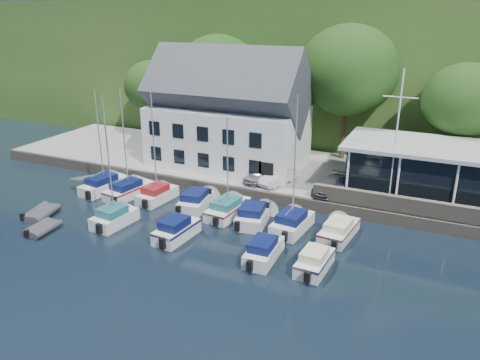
{
  "coord_description": "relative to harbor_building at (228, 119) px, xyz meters",
  "views": [
    {
      "loc": [
        11.91,
        -22.16,
        15.1
      ],
      "look_at": [
        -2.32,
        9.0,
        2.48
      ],
      "focal_mm": 35.0,
      "sensor_mm": 36.0,
      "label": 1
    }
  ],
  "objects": [
    {
      "name": "car_silver",
      "position": [
        4.67,
        -3.37,
        -3.71
      ],
      "size": [
        2.15,
        3.96,
        1.28
      ],
      "primitive_type": "imported",
      "rotation": [
        0.0,
        0.0,
        -0.18
      ],
      "color": "#A7A7AC",
      "rests_on": "quay"
    },
    {
      "name": "tree_0",
      "position": [
        -11.95,
        5.34,
        0.04
      ],
      "size": [
        6.42,
        6.42,
        8.78
      ],
      "primitive_type": null,
      "color": "#143610",
      "rests_on": "quay"
    },
    {
      "name": "boat_r1_0",
      "position": [
        -7.77,
        -8.84,
        -0.8
      ],
      "size": [
        2.88,
        6.76,
        9.11
      ],
      "primitive_type": null,
      "rotation": [
        0.0,
        0.0,
        -0.15
      ],
      "color": "silver",
      "rests_on": "ground"
    },
    {
      "name": "boat_r2_2",
      "position": [
        2.77,
        -13.91,
        -4.56
      ],
      "size": [
        2.25,
        5.45,
        1.58
      ],
      "primitive_type": null,
      "rotation": [
        0.0,
        0.0,
        -0.08
      ],
      "color": "silver",
      "rests_on": "ground"
    },
    {
      "name": "boat_r1_6",
      "position": [
        9.67,
        -9.38,
        -0.76
      ],
      "size": [
        2.64,
        6.0,
        9.17
      ],
      "primitive_type": null,
      "rotation": [
        0.0,
        0.0,
        -0.09
      ],
      "color": "silver",
      "rests_on": "ground"
    },
    {
      "name": "flagpole",
      "position": [
        15.5,
        -3.46,
        0.72
      ],
      "size": [
        2.43,
        0.2,
        10.14
      ],
      "primitive_type": null,
      "color": "white",
      "rests_on": "quay"
    },
    {
      "name": "boat_r1_2",
      "position": [
        -2.32,
        -8.76,
        -0.99
      ],
      "size": [
        2.44,
        5.57,
        8.72
      ],
      "primitive_type": null,
      "rotation": [
        0.0,
        0.0,
        -0.11
      ],
      "color": "silver",
      "rests_on": "ground"
    },
    {
      "name": "car_dgrey",
      "position": [
        10.86,
        -3.4,
        -3.73
      ],
      "size": [
        2.53,
        4.55,
        1.25
      ],
      "primitive_type": "imported",
      "rotation": [
        0.0,
        0.0,
        -0.19
      ],
      "color": "#323337",
      "rests_on": "quay"
    },
    {
      "name": "tree_4",
      "position": [
        19.91,
        5.58,
        0.59
      ],
      "size": [
        7.23,
        7.23,
        9.88
      ],
      "primitive_type": null,
      "color": "#143610",
      "rests_on": "quay"
    },
    {
      "name": "boat_r2_3",
      "position": [
        9.33,
        -14.03,
        -4.63
      ],
      "size": [
        1.99,
        5.47,
        1.45
      ],
      "primitive_type": null,
      "rotation": [
        0.0,
        0.0,
        0.04
      ],
      "color": "silver",
      "rests_on": "ground"
    },
    {
      "name": "boat_r1_4",
      "position": [
        4.29,
        -8.89,
        -1.07
      ],
      "size": [
        2.51,
        6.49,
        8.57
      ],
      "primitive_type": null,
      "rotation": [
        0.0,
        0.0,
        -0.08
      ],
      "color": "silver",
      "rests_on": "ground"
    },
    {
      "name": "dinghy_1",
      "position": [
        -6.61,
        -17.0,
        -5.03
      ],
      "size": [
        1.87,
        2.9,
        0.65
      ],
      "primitive_type": null,
      "rotation": [
        0.0,
        0.0,
        0.08
      ],
      "color": "#35353A",
      "rests_on": "ground"
    },
    {
      "name": "hillside",
      "position": [
        7.0,
        45.5,
        2.65
      ],
      "size": [
        160.0,
        75.0,
        16.0
      ],
      "primitive_type": "cube",
      "color": "#2E4E1D",
      "rests_on": "ground"
    },
    {
      "name": "ground",
      "position": [
        7.0,
        -16.5,
        -5.35
      ],
      "size": [
        180.0,
        180.0,
        0.0
      ],
      "primitive_type": "plane",
      "color": "black",
      "rests_on": "ground"
    },
    {
      "name": "boat_r1_3",
      "position": [
        1.29,
        -8.56,
        -4.63
      ],
      "size": [
        2.88,
        6.11,
        1.44
      ],
      "primitive_type": null,
      "rotation": [
        0.0,
        0.0,
        0.14
      ],
      "color": "silver",
      "rests_on": "ground"
    },
    {
      "name": "field_patch",
      "position": [
        15.0,
        53.5,
        10.8
      ],
      "size": [
        50.0,
        30.0,
        0.3
      ],
      "primitive_type": "cube",
      "color": "#556432",
      "rests_on": "hillside"
    },
    {
      "name": "gangway",
      "position": [
        -9.5,
        -7.5,
        -5.35
      ],
      "size": [
        1.2,
        6.0,
        1.4
      ],
      "primitive_type": null,
      "color": "silver",
      "rests_on": "ground"
    },
    {
      "name": "boat_r2_1",
      "position": [
        -2.57,
        -13.96,
        -0.79
      ],
      "size": [
        2.48,
        5.21,
        9.11
      ],
      "primitive_type": null,
      "rotation": [
        0.0,
        0.0,
        -0.1
      ],
      "color": "silver",
      "rests_on": "ground"
    },
    {
      "name": "quay",
      "position": [
        7.0,
        1.0,
        -4.85
      ],
      "size": [
        60.0,
        13.0,
        1.0
      ],
      "primitive_type": "cube",
      "color": "gray",
      "rests_on": "ground"
    },
    {
      "name": "boat_r1_5",
      "position": [
        6.61,
        -9.34,
        -4.6
      ],
      "size": [
        3.01,
        5.91,
        1.49
      ],
      "primitive_type": null,
      "rotation": [
        0.0,
        0.0,
        0.16
      ],
      "color": "silver",
      "rests_on": "ground"
    },
    {
      "name": "tree_3",
      "position": [
        9.58,
        6.24,
        2.09
      ],
      "size": [
        9.42,
        9.42,
        12.87
      ],
      "primitive_type": null,
      "color": "#143610",
      "rests_on": "quay"
    },
    {
      "name": "seawall",
      "position": [
        19.0,
        -5.1,
        -3.75
      ],
      "size": [
        18.0,
        0.5,
        1.2
      ],
      "primitive_type": "cube",
      "color": "#6E6558",
      "rests_on": "quay"
    },
    {
      "name": "quay_face",
      "position": [
        7.0,
        -5.5,
        -4.85
      ],
      "size": [
        60.0,
        0.3,
        1.0
      ],
      "primitive_type": "cube",
      "color": "#6E6558",
      "rests_on": "ground"
    },
    {
      "name": "car_white",
      "position": [
        6.3,
        -3.32,
        -3.72
      ],
      "size": [
        2.53,
        4.04,
        1.26
      ],
      "primitive_type": "imported",
      "rotation": [
        0.0,
        0.0,
        -0.34
      ],
      "color": "beige",
      "rests_on": "quay"
    },
    {
      "name": "boat_r1_1",
      "position": [
        -5.12,
        -8.91,
        -1.01
      ],
      "size": [
        3.02,
        6.66,
        8.68
      ],
      "primitive_type": null,
      "rotation": [
        0.0,
        0.0,
        -0.17
      ],
      "color": "silver",
      "rests_on": "ground"
    },
    {
      "name": "tree_1",
      "position": [
        -3.55,
        4.91,
        1.5
      ],
      "size": [
        8.57,
        8.57,
        11.71
      ],
      "primitive_type": null,
      "color": "#143610",
      "rests_on": "quay"
    },
    {
      "name": "dinghy_0",
      "position": [
        -8.72,
        -15.09,
        -4.98
      ],
      "size": [
        2.59,
        3.53,
        0.74
      ],
      "primitive_type": null,
      "rotation": [
        0.0,
        0.0,
        0.24
      ],
      "color": "#35353A",
      "rests_on": "ground"
    },
    {
      "name": "harbor_building",
      "position": [
        0.0,
        0.0,
        0.0
      ],
      "size": [
        14.4,
        8.2,
        8.7
      ],
      "primitive_type": null,
      "color": "white",
      "rests_on": "quay"
    },
    {
      "name": "boat_r1_7",
      "position": [
        12.98,
        -9.0,
        -4.67
      ],
      "size": [
        2.57,
        6.13,
        1.35
      ],
      "primitive_type": null,
      "rotation": [
        0.0,
        0.0,
        -0.1
      ],
      "color": "silver",
      "rests_on": "ground"
    },
    {
      "name": "boat_r2_4",
      "position": [
        12.65,
        -13.97,
        -4.63
      ],
      "size": [
        2.01,
        4.97,
        1.44
      ],
      "primitive_type": null,
      "rotation": [
        0.0,
        0.0,
        -0.06
      ],
      "color": "silver",
      "rests_on": "ground"
    },
    {
      "name": "club_pavilion",
      "position": [
        18.0,
        -0.5,
        -2.3
      ],
      "size": [
        13.2,
        7.2,
        4.1
      ],
      "primitive_type": null,
      "color": "black",
      "rests_on": "quay"
    },
    {
      "name": "car_blue",
      "position": [
        11.18,
        -2.83,
        -3.75
      ],
      "size": [
        1.48,
        3.53,
        1.2
      ],
      "primitive_type": "imported",
      "rotation": [
        0.0,
        0.0,
        0.03
      ],
      "color": "navy",
      "rests_on": "quay"
    }
  ]
}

